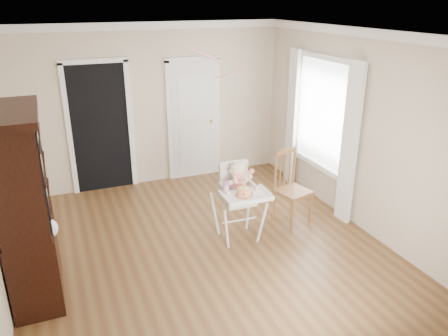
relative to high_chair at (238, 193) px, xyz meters
name	(u,v)px	position (x,y,z in m)	size (l,w,h in m)	color
floor	(205,249)	(-0.52, -0.11, -0.66)	(5.00, 5.00, 0.00)	brown
ceiling	(201,33)	(-0.52, -0.11, 2.04)	(5.00, 5.00, 0.00)	white
wall_back	(153,106)	(-0.52, 2.39, 0.69)	(4.50, 4.50, 0.00)	beige
wall_right	(358,131)	(1.73, -0.11, 0.69)	(5.00, 5.00, 0.00)	beige
crown_molding	(201,39)	(-0.52, -0.11, 1.98)	(4.50, 5.00, 0.12)	white
doorway	(100,126)	(-1.42, 2.37, 0.45)	(1.06, 0.05, 2.22)	black
closet_door	(194,121)	(0.18, 2.37, 0.36)	(0.96, 0.09, 2.13)	white
window_right	(320,122)	(1.66, 0.69, 0.62)	(0.13, 1.84, 2.30)	white
high_chair	(238,193)	(0.00, 0.00, 0.00)	(0.64, 0.78, 1.07)	white
baby	(238,181)	(0.00, 0.03, 0.17)	(0.32, 0.25, 0.50)	beige
cake	(244,192)	(-0.04, -0.26, 0.14)	(0.23, 0.23, 0.11)	silver
sippy_cup	(226,187)	(-0.21, -0.08, 0.16)	(0.07, 0.07, 0.18)	pink
china_cabinet	(26,207)	(-2.50, -0.20, 0.37)	(0.54, 1.22, 2.06)	black
dining_chair	(292,189)	(0.92, 0.18, -0.17)	(0.52, 0.52, 1.05)	brown
streamer	(205,55)	(-0.32, 0.31, 1.75)	(0.03, 0.50, 0.02)	pink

